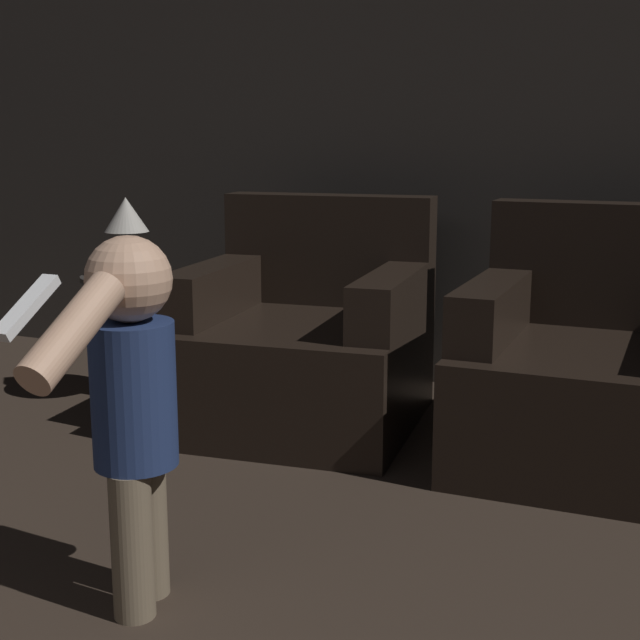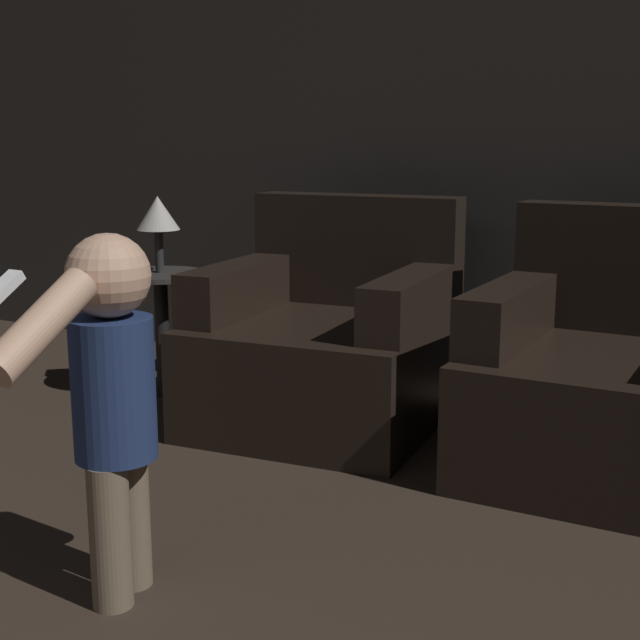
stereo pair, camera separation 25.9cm
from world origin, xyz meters
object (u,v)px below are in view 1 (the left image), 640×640
armchair_left (305,345)px  person_toddler (131,395)px  lamp (126,216)px  armchair_right (597,374)px

armchair_left → person_toddler: bearing=-87.2°
lamp → person_toddler: bearing=-54.7°
armchair_left → lamp: 0.91m
armchair_right → person_toddler: (-0.88, -1.46, 0.22)m
armchair_left → person_toddler: (0.22, -1.45, 0.22)m
armchair_left → person_toddler: size_ratio=1.10×
armchair_left → lamp: bearing=178.3°
person_toddler → armchair_left: bearing=-6.7°
person_toddler → lamp: 1.74m
armchair_right → person_toddler: person_toddler is taller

